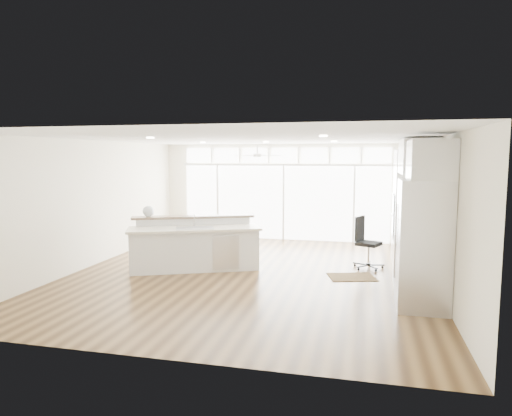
# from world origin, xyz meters

# --- Properties ---
(floor) EXTENTS (7.00, 8.00, 0.02)m
(floor) POSITION_xyz_m (0.00, 0.00, -0.01)
(floor) COLOR #3E2813
(floor) RESTS_ON ground
(ceiling) EXTENTS (7.00, 8.00, 0.02)m
(ceiling) POSITION_xyz_m (0.00, 0.00, 2.70)
(ceiling) COLOR white
(ceiling) RESTS_ON wall_back
(wall_back) EXTENTS (7.00, 0.04, 2.70)m
(wall_back) POSITION_xyz_m (0.00, 4.00, 1.35)
(wall_back) COLOR white
(wall_back) RESTS_ON floor
(wall_front) EXTENTS (7.00, 0.04, 2.70)m
(wall_front) POSITION_xyz_m (0.00, -4.00, 1.35)
(wall_front) COLOR white
(wall_front) RESTS_ON floor
(wall_left) EXTENTS (0.04, 8.00, 2.70)m
(wall_left) POSITION_xyz_m (-3.50, 0.00, 1.35)
(wall_left) COLOR white
(wall_left) RESTS_ON floor
(wall_right) EXTENTS (0.04, 8.00, 2.70)m
(wall_right) POSITION_xyz_m (3.50, 0.00, 1.35)
(wall_right) COLOR white
(wall_right) RESTS_ON floor
(glass_wall) EXTENTS (5.80, 0.06, 2.08)m
(glass_wall) POSITION_xyz_m (0.00, 3.94, 1.05)
(glass_wall) COLOR white
(glass_wall) RESTS_ON wall_back
(transom_row) EXTENTS (5.90, 0.06, 0.40)m
(transom_row) POSITION_xyz_m (0.00, 3.94, 2.38)
(transom_row) COLOR white
(transom_row) RESTS_ON wall_back
(desk_window) EXTENTS (0.04, 0.85, 0.85)m
(desk_window) POSITION_xyz_m (3.46, 0.30, 1.55)
(desk_window) COLOR white
(desk_window) RESTS_ON wall_right
(ceiling_fan) EXTENTS (1.16, 1.16, 0.32)m
(ceiling_fan) POSITION_xyz_m (-0.50, 2.80, 2.48)
(ceiling_fan) COLOR silver
(ceiling_fan) RESTS_ON ceiling
(recessed_lights) EXTENTS (3.40, 3.00, 0.02)m
(recessed_lights) POSITION_xyz_m (0.00, 0.20, 2.68)
(recessed_lights) COLOR white
(recessed_lights) RESTS_ON ceiling
(oven_cabinet) EXTENTS (0.64, 1.20, 2.50)m
(oven_cabinet) POSITION_xyz_m (3.17, 1.80, 1.25)
(oven_cabinet) COLOR white
(oven_cabinet) RESTS_ON floor
(desk_nook) EXTENTS (0.72, 1.30, 0.76)m
(desk_nook) POSITION_xyz_m (3.13, 0.30, 0.38)
(desk_nook) COLOR white
(desk_nook) RESTS_ON floor
(upper_cabinets) EXTENTS (0.64, 1.30, 0.64)m
(upper_cabinets) POSITION_xyz_m (3.17, 0.30, 2.35)
(upper_cabinets) COLOR white
(upper_cabinets) RESTS_ON wall_right
(refrigerator) EXTENTS (0.76, 0.90, 2.00)m
(refrigerator) POSITION_xyz_m (3.11, -1.35, 1.00)
(refrigerator) COLOR silver
(refrigerator) RESTS_ON floor
(fridge_cabinet) EXTENTS (0.64, 0.90, 0.60)m
(fridge_cabinet) POSITION_xyz_m (3.17, -1.35, 2.30)
(fridge_cabinet) COLOR white
(fridge_cabinet) RESTS_ON wall_right
(framed_photos) EXTENTS (0.06, 0.22, 0.80)m
(framed_photos) POSITION_xyz_m (3.46, 0.92, 1.40)
(framed_photos) COLOR black
(framed_photos) RESTS_ON wall_right
(kitchen_island) EXTENTS (2.90, 2.02, 1.08)m
(kitchen_island) POSITION_xyz_m (-1.20, 0.09, 0.54)
(kitchen_island) COLOR white
(kitchen_island) RESTS_ON floor
(rug) EXTENTS (1.03, 0.86, 0.01)m
(rug) POSITION_xyz_m (2.01, 0.22, 0.01)
(rug) COLOR #31210F
(rug) RESTS_ON floor
(office_chair) EXTENTS (0.72, 0.70, 1.08)m
(office_chair) POSITION_xyz_m (2.32, 1.02, 0.54)
(office_chair) COLOR black
(office_chair) RESTS_ON floor
(fishbowl) EXTENTS (0.32, 0.32, 0.24)m
(fishbowl) POSITION_xyz_m (-2.23, 0.08, 1.20)
(fishbowl) COLOR silver
(fishbowl) RESTS_ON kitchen_island
(monitor) EXTENTS (0.13, 0.53, 0.44)m
(monitor) POSITION_xyz_m (3.05, 0.30, 0.98)
(monitor) COLOR black
(monitor) RESTS_ON desk_nook
(keyboard) EXTENTS (0.14, 0.31, 0.02)m
(keyboard) POSITION_xyz_m (2.88, 0.30, 0.77)
(keyboard) COLOR white
(keyboard) RESTS_ON desk_nook
(potted_plant) EXTENTS (0.28, 0.31, 0.23)m
(potted_plant) POSITION_xyz_m (3.17, 1.80, 2.62)
(potted_plant) COLOR #315022
(potted_plant) RESTS_ON oven_cabinet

